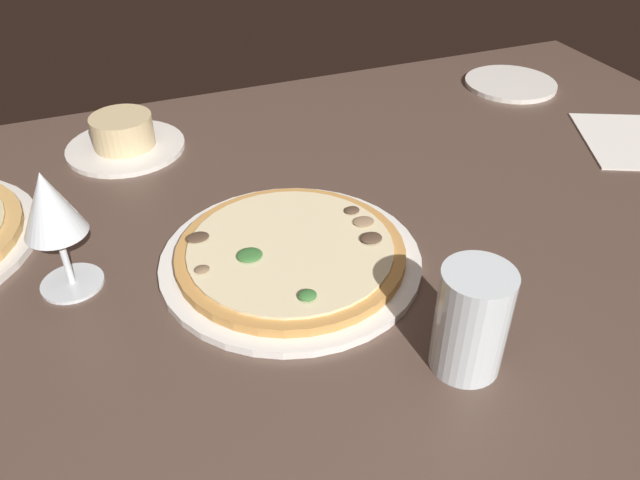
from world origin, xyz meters
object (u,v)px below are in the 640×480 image
Objects in this scene: wine_glass_far at (50,209)px; side_plate at (510,84)px; water_glass at (470,326)px; paper_menu at (624,141)px; pizza_main at (291,255)px; ramekin_on_saucer at (124,137)px.

wine_glass_far is 0.88× the size of side_plate.
water_glass is 0.60× the size of paper_menu.
paper_menu is (60.84, 9.96, -1.05)cm from pizza_main.
pizza_main reaches higher than paper_menu.
ramekin_on_saucer is 34.09cm from wine_glass_far.
water_glass reaches higher than paper_menu.
pizza_main is 24.48cm from water_glass.
wine_glass_far is (-10.40, -31.36, 8.39)cm from ramekin_on_saucer.
ramekin_on_saucer is 1.22× the size of wine_glass_far.
pizza_main is 1.84× the size of side_plate.
pizza_main is 2.72× the size of water_glass.
side_plate is at bearing 51.09° from water_glass.
ramekin_on_saucer is (-14.55, 37.01, 0.96)cm from pizza_main.
side_plate is at bearing -0.88° from ramekin_on_saucer.
ramekin_on_saucer reaches higher than side_plate.
ramekin_on_saucer is 80.12cm from paper_menu.
paper_menu is at bearing -19.74° from ramekin_on_saucer.
water_glass is (25.31, -58.65, 2.97)cm from ramekin_on_saucer.
ramekin_on_saucer reaches higher than pizza_main.
pizza_main is at bearing -12.77° from wine_glass_far.
ramekin_on_saucer is at bearing 111.46° from pizza_main.
water_glass is at bearing -63.55° from pizza_main.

